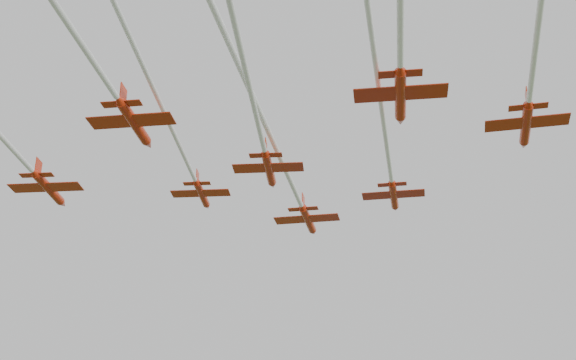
% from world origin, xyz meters
% --- Properties ---
extents(jet_lead, '(9.21, 64.13, 2.74)m').
position_xyz_m(jet_lead, '(5.03, -3.84, 54.22)').
color(jet_lead, red).
extents(jet_row2_left, '(13.09, 67.62, 2.34)m').
position_xyz_m(jet_row2_left, '(-5.17, -17.58, 54.92)').
color(jet_row2_left, red).
extents(jet_row2_right, '(8.18, 67.42, 2.43)m').
position_xyz_m(jet_row2_right, '(18.18, -13.39, 53.90)').
color(jet_row2_right, red).
extents(jet_row3_mid, '(12.54, 61.97, 2.42)m').
position_xyz_m(jet_row3_mid, '(7.00, -27.84, 51.54)').
color(jet_row3_mid, red).
extents(jet_row3_right, '(8.98, 54.87, 2.70)m').
position_xyz_m(jet_row3_right, '(33.51, -22.77, 54.52)').
color(jet_row3_right, red).
extents(jet_row4_left, '(9.16, 43.76, 2.70)m').
position_xyz_m(jet_row4_left, '(-6.35, -31.53, 52.73)').
color(jet_row4_left, red).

